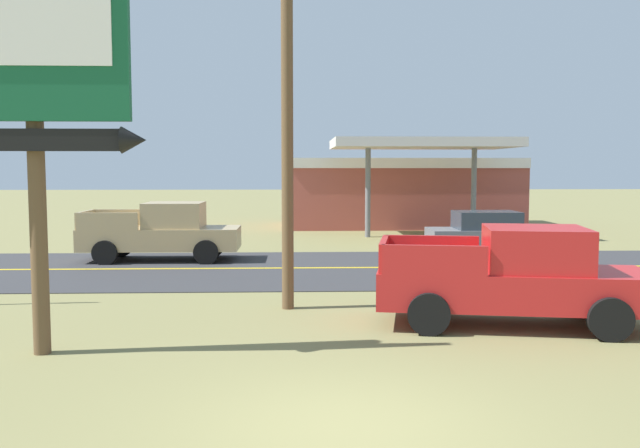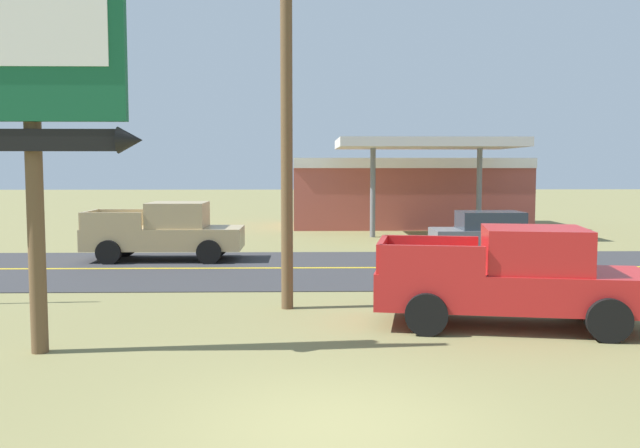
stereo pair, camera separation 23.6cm
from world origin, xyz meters
TOP-DOWN VIEW (x-y plane):
  - ground_plane at (0.00, 0.00)m, footprint 180.00×180.00m
  - road_asphalt at (0.00, 13.00)m, footprint 140.00×8.00m
  - road_centre_line at (0.00, 13.00)m, footprint 126.00×0.20m
  - motel_sign at (-4.79, 3.35)m, footprint 3.45×0.54m
  - utility_pole at (-0.75, 7.02)m, footprint 2.01×0.26m
  - gas_station at (5.11, 28.23)m, footprint 12.00×11.50m
  - pickup_red_parked_on_lawn at (3.72, 5.18)m, footprint 5.46×2.91m
  - pickup_tan_on_road at (-5.00, 15.00)m, footprint 5.20×2.24m
  - car_grey_near_lane at (6.05, 15.00)m, footprint 4.20×2.00m

SIDE VIEW (x-z plane):
  - ground_plane at x=0.00m, z-range 0.00..0.00m
  - road_asphalt at x=0.00m, z-range 0.00..0.02m
  - road_centre_line at x=0.00m, z-range 0.02..0.03m
  - car_grey_near_lane at x=6.05m, z-range 0.01..1.65m
  - pickup_red_parked_on_lawn at x=3.72m, z-range -0.02..1.94m
  - pickup_tan_on_road at x=-5.00m, z-range -0.02..1.94m
  - gas_station at x=5.11m, z-range -0.26..4.14m
  - motel_sign at x=-4.79m, z-range 1.22..7.94m
  - utility_pole at x=-0.75m, z-range 0.33..10.28m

